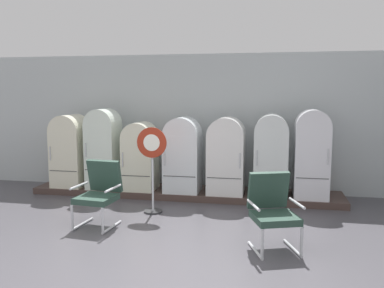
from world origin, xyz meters
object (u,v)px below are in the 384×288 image
at_px(refrigerator_4, 226,153).
at_px(refrigerator_2, 140,154).
at_px(refrigerator_3, 183,153).
at_px(armchair_right, 272,208).
at_px(refrigerator_1, 103,146).
at_px(armchair_left, 99,191).
at_px(sign_stand, 152,168).
at_px(refrigerator_5, 271,153).
at_px(refrigerator_0, 71,148).
at_px(refrigerator_6, 312,151).

bearing_deg(refrigerator_4, refrigerator_2, -179.16).
bearing_deg(refrigerator_3, armchair_right, -53.13).
distance_m(refrigerator_1, armchair_left, 2.05).
height_order(refrigerator_3, armchair_right, refrigerator_3).
distance_m(armchair_left, sign_stand, 1.03).
distance_m(refrigerator_5, armchair_right, 2.38).
bearing_deg(armchair_left, refrigerator_4, 47.00).
height_order(refrigerator_4, sign_stand, refrigerator_4).
distance_m(refrigerator_3, armchair_right, 2.90).
distance_m(refrigerator_1, refrigerator_2, 0.79).
xyz_separation_m(refrigerator_2, armchair_right, (2.60, -2.31, -0.29)).
bearing_deg(refrigerator_3, sign_stand, -105.16).
relative_size(refrigerator_0, armchair_left, 1.47).
bearing_deg(refrigerator_1, refrigerator_4, 0.69).
relative_size(refrigerator_1, refrigerator_5, 1.05).
bearing_deg(refrigerator_0, refrigerator_3, -1.25).
relative_size(refrigerator_1, armchair_left, 1.60).
bearing_deg(refrigerator_3, refrigerator_0, 178.75).
bearing_deg(sign_stand, refrigerator_6, 22.07).
relative_size(refrigerator_0, armchair_right, 1.47).
bearing_deg(refrigerator_3, refrigerator_6, 0.61).
xyz_separation_m(refrigerator_3, refrigerator_5, (1.70, 0.05, 0.04)).
distance_m(refrigerator_6, armchair_right, 2.47).
relative_size(refrigerator_5, refrigerator_6, 0.94).
relative_size(refrigerator_6, armchair_right, 1.62).
bearing_deg(armchair_right, refrigerator_6, 73.30).
distance_m(refrigerator_6, sign_stand, 2.94).
distance_m(refrigerator_5, armchair_left, 3.26).
bearing_deg(refrigerator_5, refrigerator_2, -179.14).
xyz_separation_m(refrigerator_0, refrigerator_1, (0.75, -0.05, 0.07)).
bearing_deg(armchair_left, refrigerator_3, 63.85).
bearing_deg(refrigerator_1, refrigerator_2, 0.34).
bearing_deg(armchair_left, armchair_right, -9.50).
distance_m(refrigerator_2, refrigerator_5, 2.57).
height_order(refrigerator_2, armchair_right, refrigerator_2).
height_order(refrigerator_0, sign_stand, refrigerator_0).
height_order(refrigerator_3, refrigerator_6, refrigerator_6).
xyz_separation_m(refrigerator_0, refrigerator_5, (4.09, -0.01, 0.03)).
xyz_separation_m(refrigerator_3, sign_stand, (-0.29, -1.08, -0.12)).
distance_m(refrigerator_4, sign_stand, 1.60).
bearing_deg(refrigerator_4, refrigerator_3, -177.77).
relative_size(refrigerator_0, refrigerator_6, 0.91).
bearing_deg(refrigerator_1, sign_stand, -38.62).
bearing_deg(refrigerator_4, refrigerator_6, -0.27).
xyz_separation_m(refrigerator_0, armchair_right, (4.12, -2.36, -0.36)).
height_order(refrigerator_5, sign_stand, refrigerator_5).
relative_size(refrigerator_0, refrigerator_3, 1.01).
distance_m(refrigerator_3, refrigerator_5, 1.70).
xyz_separation_m(refrigerator_5, sign_stand, (-1.99, -1.12, -0.17)).
relative_size(refrigerator_1, sign_stand, 1.09).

